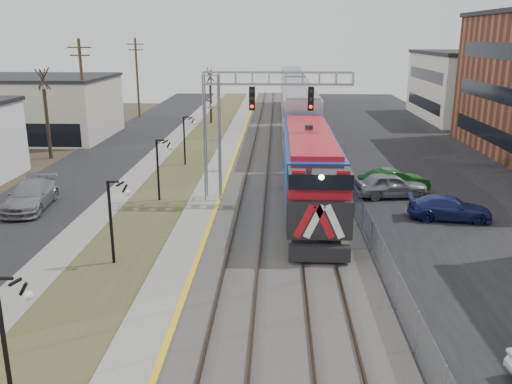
{
  "coord_description": "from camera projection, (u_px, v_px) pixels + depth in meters",
  "views": [
    {
      "loc": [
        3.54,
        -5.0,
        10.2
      ],
      "look_at": [
        2.49,
        21.28,
        2.6
      ],
      "focal_mm": 38.0,
      "sensor_mm": 36.0,
      "label": 1
    }
  ],
  "objects": [
    {
      "name": "street_west",
      "position": [
        82.0,
        173.0,
        41.8
      ],
      "size": [
        7.0,
        120.0,
        0.04
      ],
      "primitive_type": "cube",
      "color": "black",
      "rests_on": "ground"
    },
    {
      "name": "sidewalk",
      "position": [
        140.0,
        173.0,
        41.62
      ],
      "size": [
        2.0,
        120.0,
        0.08
      ],
      "primitive_type": "cube",
      "color": "gray",
      "rests_on": "ground"
    },
    {
      "name": "grass_median",
      "position": [
        179.0,
        174.0,
        41.51
      ],
      "size": [
        4.0,
        120.0,
        0.06
      ],
      "primitive_type": "cube",
      "color": "#444725",
      "rests_on": "ground"
    },
    {
      "name": "platform",
      "position": [
        218.0,
        173.0,
        41.37
      ],
      "size": [
        2.0,
        120.0,
        0.24
      ],
      "primitive_type": "cube",
      "color": "gray",
      "rests_on": "ground"
    },
    {
      "name": "ballast_bed",
      "position": [
        283.0,
        174.0,
        41.18
      ],
      "size": [
        8.0,
        120.0,
        0.2
      ],
      "primitive_type": "cube",
      "color": "#595651",
      "rests_on": "ground"
    },
    {
      "name": "parking_lot",
      "position": [
        442.0,
        176.0,
        40.74
      ],
      "size": [
        16.0,
        120.0,
        0.04
      ],
      "primitive_type": "cube",
      "color": "black",
      "rests_on": "ground"
    },
    {
      "name": "platform_edge",
      "position": [
        229.0,
        171.0,
        41.3
      ],
      "size": [
        0.24,
        120.0,
        0.01
      ],
      "primitive_type": "cube",
      "color": "gold",
      "rests_on": "platform"
    },
    {
      "name": "track_near",
      "position": [
        257.0,
        171.0,
        41.21
      ],
      "size": [
        1.58,
        120.0,
        0.15
      ],
      "color": "#2D2119",
      "rests_on": "ballast_bed"
    },
    {
      "name": "track_far",
      "position": [
        303.0,
        172.0,
        41.08
      ],
      "size": [
        1.58,
        120.0,
        0.15
      ],
      "color": "#2D2119",
      "rests_on": "ballast_bed"
    },
    {
      "name": "train",
      "position": [
        297.0,
        110.0,
        55.56
      ],
      "size": [
        3.0,
        63.05,
        5.33
      ],
      "color": "#133B9A",
      "rests_on": "ground"
    },
    {
      "name": "signal_gantry",
      "position": [
        240.0,
        114.0,
        33.04
      ],
      "size": [
        9.0,
        1.07,
        8.15
      ],
      "color": "gray",
      "rests_on": "ground"
    },
    {
      "name": "lampposts",
      "position": [
        113.0,
        221.0,
        24.92
      ],
      "size": [
        0.14,
        62.14,
        4.0
      ],
      "color": "black",
      "rests_on": "ground"
    },
    {
      "name": "fence",
      "position": [
        339.0,
        165.0,
        40.83
      ],
      "size": [
        0.04,
        120.0,
        1.6
      ],
      "primitive_type": "cube",
      "color": "gray",
      "rests_on": "ground"
    },
    {
      "name": "bare_trees",
      "position": [
        82.0,
        130.0,
        44.86
      ],
      "size": [
        12.3,
        42.3,
        5.95
      ],
      "color": "#382D23",
      "rests_on": "ground"
    },
    {
      "name": "car_lot_d",
      "position": [
        449.0,
        209.0,
        31.02
      ],
      "size": [
        4.85,
        2.47,
        1.35
      ],
      "primitive_type": "imported",
      "rotation": [
        0.0,
        0.0,
        1.44
      ],
      "color": "navy",
      "rests_on": "ground"
    },
    {
      "name": "car_lot_e",
      "position": [
        391.0,
        186.0,
        35.29
      ],
      "size": [
        4.96,
        2.55,
        1.61
      ],
      "primitive_type": "imported",
      "rotation": [
        0.0,
        0.0,
        1.71
      ],
      "color": "gray",
      "rests_on": "ground"
    },
    {
      "name": "car_lot_f",
      "position": [
        394.0,
        182.0,
        36.4
      ],
      "size": [
        4.96,
        2.88,
        1.55
      ],
      "primitive_type": "imported",
      "rotation": [
        0.0,
        0.0,
        1.85
      ],
      "color": "#0D4411",
      "rests_on": "ground"
    },
    {
      "name": "car_street_b",
      "position": [
        31.0,
        196.0,
        32.94
      ],
      "size": [
        2.86,
        5.75,
        1.6
      ],
      "primitive_type": "imported",
      "rotation": [
        0.0,
        0.0,
        0.11
      ],
      "color": "gray",
      "rests_on": "ground"
    }
  ]
}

